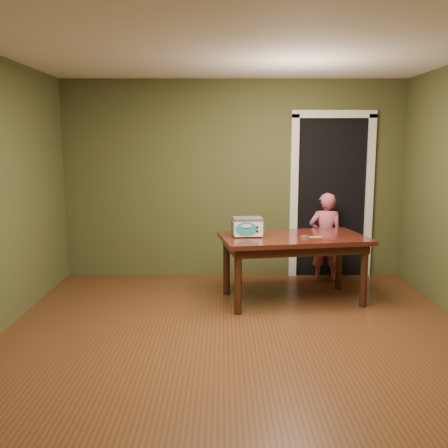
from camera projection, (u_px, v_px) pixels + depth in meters
name	position (u px, v px, depth m)	size (l,w,h in m)	color
floor	(239.00, 350.00, 4.35)	(5.00, 5.00, 0.00)	#553018
room_shell	(241.00, 152.00, 4.07)	(4.52, 5.02, 2.61)	#404424
doorway	(327.00, 196.00, 6.93)	(1.10, 0.66, 2.25)	black
dining_table	(293.00, 245.00, 5.61)	(1.73, 1.15, 0.75)	#350F0C
toy_oven	(247.00, 226.00, 5.56)	(0.36, 0.26, 0.21)	#4C4F54
baking_pan	(305.00, 237.00, 5.49)	(0.10, 0.10, 0.02)	silver
spatula	(314.00, 237.00, 5.52)	(0.18, 0.03, 0.01)	#DCCA5F
child	(325.00, 237.00, 6.43)	(0.42, 0.28, 1.16)	#C14F6B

